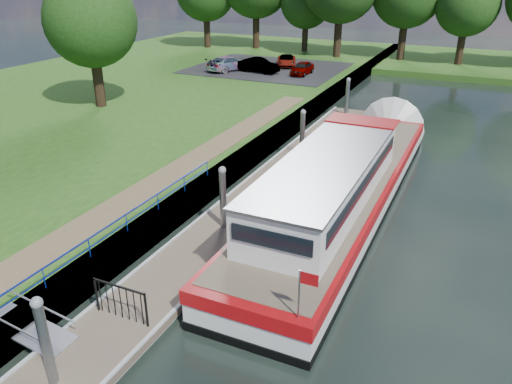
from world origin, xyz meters
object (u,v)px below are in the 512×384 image
at_px(barge, 345,182).
at_px(car_d, 286,61).
at_px(pontoon, 269,189).
at_px(car_c, 229,63).
at_px(car_b, 259,65).
at_px(car_a, 302,68).

bearing_deg(barge, car_d, 116.83).
relative_size(pontoon, car_c, 6.59).
distance_m(car_b, car_c, 2.95).
bearing_deg(car_b, car_c, 106.52).
relative_size(car_a, car_d, 0.87).
xyz_separation_m(pontoon, car_c, (-13.76, 22.15, 1.31)).
distance_m(pontoon, car_a, 24.27).
height_order(pontoon, barge, barge).
relative_size(car_a, car_c, 0.74).
height_order(car_a, car_d, car_a).
xyz_separation_m(pontoon, car_d, (-9.65, 26.48, 1.18)).
bearing_deg(pontoon, barge, 4.78).
xyz_separation_m(barge, car_b, (-14.43, 22.22, 0.40)).
bearing_deg(car_a, car_c, -170.01).
bearing_deg(barge, car_b, 123.00).
bearing_deg(pontoon, car_b, 115.69).
height_order(car_c, car_d, car_c).
bearing_deg(pontoon, car_a, 106.36).
height_order(car_a, car_b, car_b).
bearing_deg(car_a, pontoon, -72.69).
distance_m(car_b, car_d, 4.13).
bearing_deg(car_c, car_b, -155.14).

